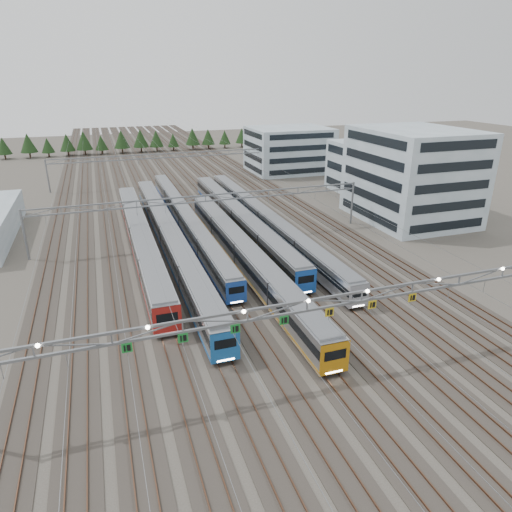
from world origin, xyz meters
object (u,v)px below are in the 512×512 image
object	(u,v)px
train_e	(239,219)
depot_bldg_south	(412,175)
train_f	(265,219)
depot_bldg_mid	(367,167)
train_a	(140,238)
gantry_near	(307,308)
gantry_far	(165,159)
train_c	(186,218)
depot_bldg_north	(289,150)
gantry_mid	(206,204)
train_d	(244,254)
train_b	(169,236)

from	to	relation	value
train_e	depot_bldg_south	xyz separation A→B (m)	(33.35, -3.84, 6.43)
train_f	depot_bldg_mid	size ratio (longest dim) A/B	4.11
train_a	gantry_near	world-z (taller)	gantry_near
gantry_far	train_c	bearing A→B (deg)	-93.41
depot_bldg_north	train_c	bearing A→B (deg)	-131.72
gantry_mid	gantry_near	bearing A→B (deg)	-90.07
gantry_far	train_e	bearing A→B (deg)	-80.86
depot_bldg_south	depot_bldg_north	size ratio (longest dim) A/B	1.00
train_e	gantry_near	bearing A→B (deg)	-98.95
train_f	train_a	bearing A→B (deg)	-170.44
train_d	gantry_near	xyz separation A→B (m)	(-2.30, -26.02, 4.87)
train_f	depot_bldg_south	size ratio (longest dim) A/B	2.99
train_b	depot_bldg_south	xyz separation A→B (m)	(46.85, 1.58, 6.41)
train_e	gantry_mid	world-z (taller)	gantry_mid
train_b	gantry_far	xyz separation A→B (m)	(6.75, 47.38, 4.19)
train_e	depot_bldg_north	bearing A→B (deg)	58.07
train_d	train_e	size ratio (longest dim) A/B	0.96
gantry_near	depot_bldg_south	distance (m)	56.22
depot_bldg_south	gantry_far	bearing A→B (deg)	131.21
gantry_far	depot_bldg_south	bearing A→B (deg)	-48.79
train_a	gantry_mid	bearing A→B (deg)	9.81
train_c	depot_bldg_mid	bearing A→B (deg)	17.00
train_e	depot_bldg_north	size ratio (longest dim) A/B	2.62
train_a	train_d	size ratio (longest dim) A/B	1.01
train_f	gantry_far	xyz separation A→B (m)	(-11.25, 43.16, 4.40)
depot_bldg_north	gantry_mid	bearing A→B (deg)	-125.73
train_a	depot_bldg_south	size ratio (longest dim) A/B	2.55
train_a	train_d	world-z (taller)	train_a
train_b	depot_bldg_mid	distance (m)	56.49
train_a	train_c	bearing A→B (deg)	45.54
gantry_near	train_f	bearing A→B (deg)	74.93
train_d	depot_bldg_north	size ratio (longest dim) A/B	2.52
train_c	gantry_near	bearing A→B (deg)	-87.34
depot_bldg_mid	train_d	bearing A→B (deg)	-139.80
depot_bldg_mid	gantry_near	bearing A→B (deg)	-125.78
train_b	train_d	distance (m)	14.77
train_d	train_c	bearing A→B (deg)	101.92
gantry_far	depot_bldg_mid	distance (m)	50.19
train_a	depot_bldg_north	bearing A→B (deg)	47.78
train_d	depot_bldg_mid	world-z (taller)	depot_bldg_mid
train_c	gantry_near	size ratio (longest dim) A/B	1.15
train_e	train_c	bearing A→B (deg)	155.08
train_b	train_c	distance (m)	10.61
gantry_near	depot_bldg_mid	xyz separation A→B (m)	(44.38, 61.58, -1.25)
train_e	depot_bldg_south	size ratio (longest dim) A/B	2.62
train_a	gantry_far	xyz separation A→B (m)	(11.25, 46.94, 4.11)
gantry_near	gantry_mid	world-z (taller)	gantry_near
depot_bldg_mid	depot_bldg_north	distance (m)	30.08
train_a	train_c	size ratio (longest dim) A/B	0.86
train_b	train_e	world-z (taller)	train_b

